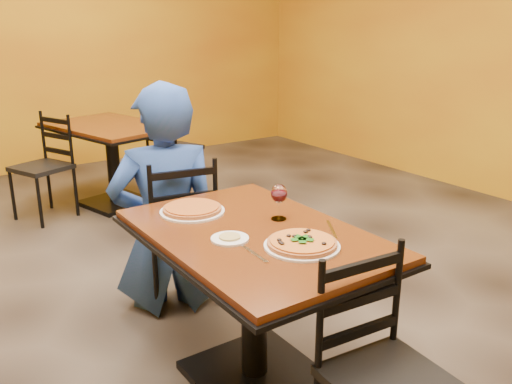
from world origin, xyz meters
TOP-DOWN VIEW (x-y plane):
  - floor at (0.00, 0.00)m, footprint 7.00×8.00m
  - wall_back at (0.00, 4.00)m, footprint 7.00×0.01m
  - table_main at (0.00, -0.50)m, footprint 0.83×1.23m
  - table_second at (0.39, 2.33)m, footprint 1.06×1.34m
  - chair_main_near at (0.03, -1.28)m, footprint 0.42×0.42m
  - chair_main_far at (0.07, 0.42)m, footprint 0.47×0.47m
  - chair_second_left at (-0.23, 2.33)m, footprint 0.52×0.52m
  - chair_second_right at (1.01, 2.33)m, footprint 0.52×0.52m
  - diner at (-0.00, 0.41)m, footprint 0.74×0.60m
  - plate_main at (0.06, -0.75)m, footprint 0.31×0.31m
  - pizza_main at (0.06, -0.75)m, footprint 0.28×0.28m
  - plate_far at (-0.11, -0.13)m, footprint 0.31×0.31m
  - pizza_far at (-0.11, -0.13)m, footprint 0.28×0.28m
  - side_plate at (-0.14, -0.52)m, footprint 0.16×0.16m
  - dip at (-0.14, -0.52)m, footprint 0.09×0.09m
  - wine_glass at (0.18, -0.44)m, footprint 0.08×0.08m
  - fork at (-0.14, -0.70)m, footprint 0.03×0.19m
  - knife at (0.29, -0.68)m, footprint 0.12×0.19m

SIDE VIEW (x-z plane):
  - floor at x=0.00m, z-range -0.01..0.01m
  - chair_main_near at x=0.03m, z-range 0.00..0.87m
  - chair_second_left at x=-0.23m, z-range 0.00..0.88m
  - chair_second_right at x=1.01m, z-range 0.00..0.90m
  - chair_main_far at x=0.07m, z-range 0.00..0.90m
  - table_second at x=0.39m, z-range 0.18..0.93m
  - table_main at x=0.00m, z-range 0.18..0.93m
  - diner at x=0.00m, z-range 0.00..1.32m
  - fork at x=-0.14m, z-range 0.75..0.75m
  - knife at x=0.29m, z-range 0.75..0.75m
  - plate_main at x=0.06m, z-range 0.75..0.76m
  - plate_far at x=-0.11m, z-range 0.75..0.76m
  - side_plate at x=-0.14m, z-range 0.75..0.76m
  - dip at x=-0.14m, z-range 0.76..0.77m
  - pizza_main at x=0.06m, z-range 0.76..0.78m
  - pizza_far at x=-0.11m, z-range 0.76..0.78m
  - wine_glass at x=0.18m, z-range 0.75..0.93m
  - wall_back at x=0.00m, z-range 0.00..3.00m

